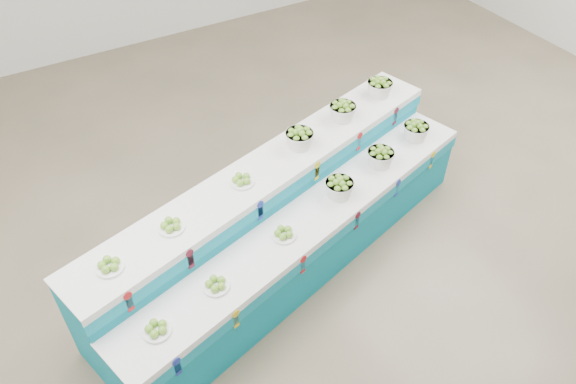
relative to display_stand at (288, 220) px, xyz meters
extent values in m
plane|color=brown|center=(0.87, 0.06, -0.51)|extent=(10.00, 10.00, 0.00)
cylinder|color=white|center=(-1.53, -0.70, 0.25)|extent=(0.27, 0.27, 0.09)
cylinder|color=white|center=(-0.97, -0.54, 0.25)|extent=(0.27, 0.27, 0.09)
cylinder|color=white|center=(-0.23, -0.33, 0.25)|extent=(0.27, 0.27, 0.09)
cylinder|color=white|center=(-1.67, -0.20, 0.55)|extent=(0.27, 0.27, 0.09)
cylinder|color=white|center=(-1.11, -0.05, 0.55)|extent=(0.27, 0.27, 0.09)
cylinder|color=white|center=(-0.37, 0.16, 0.55)|extent=(0.27, 0.27, 0.09)
camera|label=1|loc=(-1.86, -3.21, 3.79)|focal=34.86mm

